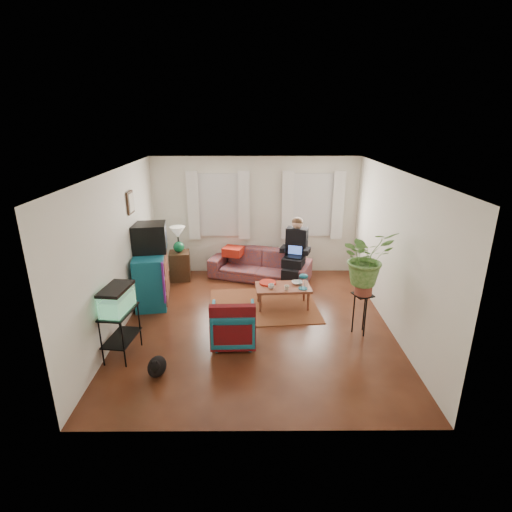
{
  "coord_description": "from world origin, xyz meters",
  "views": [
    {
      "loc": [
        -0.04,
        -6.13,
        3.4
      ],
      "look_at": [
        0.0,
        0.4,
        1.1
      ],
      "focal_mm": 28.0,
      "sensor_mm": 36.0,
      "label": 1
    }
  ],
  "objects_px": {
    "sofa": "(260,260)",
    "side_table": "(180,266)",
    "plant_stand": "(361,314)",
    "dresser": "(151,277)",
    "armchair": "(233,323)",
    "coffee_table": "(283,296)",
    "aquarium_stand": "(121,333)"
  },
  "relations": [
    {
      "from": "dresser",
      "to": "plant_stand",
      "type": "xyz_separation_m",
      "value": [
        3.7,
        -1.22,
        -0.14
      ]
    },
    {
      "from": "sofa",
      "to": "side_table",
      "type": "distance_m",
      "value": 1.75
    },
    {
      "from": "aquarium_stand",
      "to": "armchair",
      "type": "distance_m",
      "value": 1.67
    },
    {
      "from": "dresser",
      "to": "armchair",
      "type": "bearing_deg",
      "value": -51.9
    },
    {
      "from": "dresser",
      "to": "aquarium_stand",
      "type": "height_order",
      "value": "dresser"
    },
    {
      "from": "side_table",
      "to": "dresser",
      "type": "distance_m",
      "value": 1.17
    },
    {
      "from": "plant_stand",
      "to": "aquarium_stand",
      "type": "bearing_deg",
      "value": -170.4
    },
    {
      "from": "aquarium_stand",
      "to": "coffee_table",
      "type": "height_order",
      "value": "aquarium_stand"
    },
    {
      "from": "sofa",
      "to": "aquarium_stand",
      "type": "height_order",
      "value": "sofa"
    },
    {
      "from": "side_table",
      "to": "aquarium_stand",
      "type": "height_order",
      "value": "aquarium_stand"
    },
    {
      "from": "side_table",
      "to": "plant_stand",
      "type": "xyz_separation_m",
      "value": [
        3.36,
        -2.33,
        0.04
      ]
    },
    {
      "from": "sofa",
      "to": "armchair",
      "type": "distance_m",
      "value": 2.7
    },
    {
      "from": "sofa",
      "to": "armchair",
      "type": "relative_size",
      "value": 3.15
    },
    {
      "from": "aquarium_stand",
      "to": "plant_stand",
      "type": "xyz_separation_m",
      "value": [
        3.71,
        0.63,
        -0.01
      ]
    },
    {
      "from": "aquarium_stand",
      "to": "armchair",
      "type": "relative_size",
      "value": 1.07
    },
    {
      "from": "sofa",
      "to": "dresser",
      "type": "height_order",
      "value": "dresser"
    },
    {
      "from": "armchair",
      "to": "coffee_table",
      "type": "bearing_deg",
      "value": -126.63
    },
    {
      "from": "coffee_table",
      "to": "plant_stand",
      "type": "height_order",
      "value": "plant_stand"
    },
    {
      "from": "coffee_table",
      "to": "armchair",
      "type": "bearing_deg",
      "value": -128.1
    },
    {
      "from": "aquarium_stand",
      "to": "side_table",
      "type": "bearing_deg",
      "value": 90.53
    },
    {
      "from": "side_table",
      "to": "aquarium_stand",
      "type": "bearing_deg",
      "value": -96.75
    },
    {
      "from": "aquarium_stand",
      "to": "plant_stand",
      "type": "distance_m",
      "value": 3.76
    },
    {
      "from": "dresser",
      "to": "armchair",
      "type": "xyz_separation_m",
      "value": [
        1.63,
        -1.51,
        -0.15
      ]
    },
    {
      "from": "dresser",
      "to": "aquarium_stand",
      "type": "xyz_separation_m",
      "value": [
        -0.01,
        -1.85,
        -0.13
      ]
    },
    {
      "from": "dresser",
      "to": "coffee_table",
      "type": "height_order",
      "value": "dresser"
    },
    {
      "from": "side_table",
      "to": "armchair",
      "type": "xyz_separation_m",
      "value": [
        1.29,
        -2.61,
        0.03
      ]
    },
    {
      "from": "aquarium_stand",
      "to": "armchair",
      "type": "xyz_separation_m",
      "value": [
        1.64,
        0.34,
        -0.02
      ]
    },
    {
      "from": "side_table",
      "to": "armchair",
      "type": "height_order",
      "value": "armchair"
    },
    {
      "from": "sofa",
      "to": "armchair",
      "type": "bearing_deg",
      "value": -81.02
    },
    {
      "from": "dresser",
      "to": "side_table",
      "type": "bearing_deg",
      "value": 63.84
    },
    {
      "from": "dresser",
      "to": "aquarium_stand",
      "type": "relative_size",
      "value": 1.5
    },
    {
      "from": "sofa",
      "to": "armchair",
      "type": "height_order",
      "value": "sofa"
    }
  ]
}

